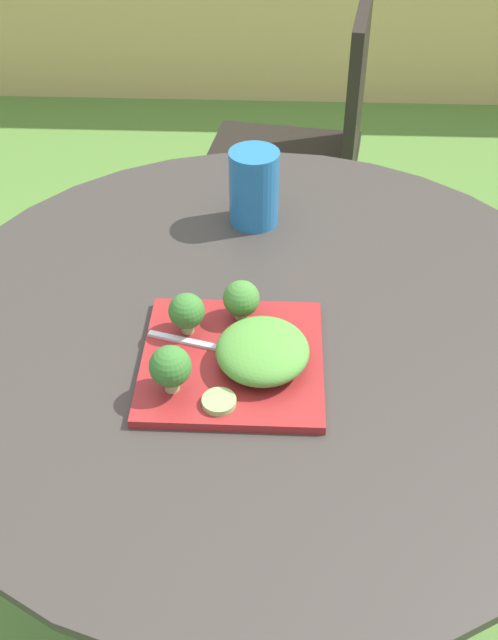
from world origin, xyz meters
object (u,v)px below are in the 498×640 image
Objects in this scene: patio_chair at (313,138)px; fork at (208,346)px; salad_plate at (232,360)px; drinking_glass at (254,191)px.

patio_chair is 1.20m from fork.
salad_plate is 1.87× the size of drinking_glass.
salad_plate is at bearing -92.46° from drinking_glass.
patio_chair is 3.47× the size of salad_plate.
drinking_glass is (0.02, 0.38, 0.05)m from salad_plate.
drinking_glass is 0.90× the size of fork.
fork reaches higher than salad_plate.
drinking_glass is 0.37m from fork.
fork is at bearing -99.37° from patio_chair.
fork is (-0.05, -0.36, -0.05)m from drinking_glass.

